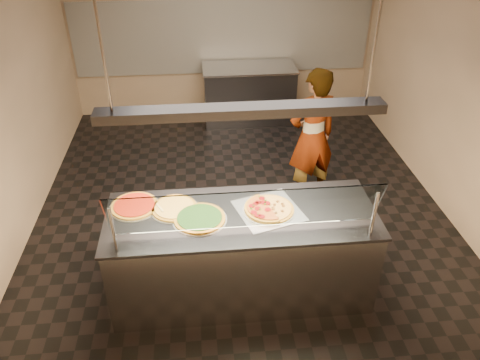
{
  "coord_description": "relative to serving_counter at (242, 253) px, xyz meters",
  "views": [
    {
      "loc": [
        -0.48,
        -4.77,
        3.48
      ],
      "look_at": [
        -0.1,
        -0.96,
        1.02
      ],
      "focal_mm": 35.0,
      "sensor_mm": 36.0,
      "label": 1
    }
  ],
  "objects": [
    {
      "name": "pizza_cheese",
      "position": [
        -0.61,
        0.14,
        0.48
      ],
      "size": [
        0.45,
        0.45,
        0.03
      ],
      "color": "silver",
      "rests_on": "serving_counter"
    },
    {
      "name": "pizza_spinach",
      "position": [
        -0.38,
        -0.04,
        0.48
      ],
      "size": [
        0.49,
        0.49,
        0.03
      ],
      "color": "silver",
      "rests_on": "serving_counter"
    },
    {
      "name": "pizza_tomato",
      "position": [
        -0.98,
        0.22,
        0.48
      ],
      "size": [
        0.46,
        0.46,
        0.03
      ],
      "color": "silver",
      "rests_on": "serving_counter"
    },
    {
      "name": "lamp_rod_right",
      "position": [
        1.0,
        0.0,
        2.03
      ],
      "size": [
        0.02,
        0.02,
        1.01
      ],
      "primitive_type": "cylinder",
      "color": "#B7B7BC",
      "rests_on": "ceiling"
    },
    {
      "name": "ground",
      "position": [
        0.13,
        1.39,
        -0.48
      ],
      "size": [
        5.0,
        6.0,
        0.02
      ],
      "primitive_type": "cube",
      "color": "black",
      "rests_on": "ground"
    },
    {
      "name": "sneeze_guard",
      "position": [
        -0.0,
        -0.34,
        0.76
      ],
      "size": [
        2.22,
        0.18,
        0.54
      ],
      "color": "#B7B7BC",
      "rests_on": "serving_counter"
    },
    {
      "name": "serving_counter",
      "position": [
        0.0,
        0.0,
        0.0
      ],
      "size": [
        2.46,
        0.94,
        0.93
      ],
      "color": "#B7B7BC",
      "rests_on": "ground"
    },
    {
      "name": "half_pizza_pepperoni",
      "position": [
        0.14,
        0.04,
        0.5
      ],
      "size": [
        0.35,
        0.49,
        0.05
      ],
      "color": "#895B17",
      "rests_on": "perforated_tray"
    },
    {
      "name": "heat_lamp_housing",
      "position": [
        -0.0,
        0.0,
        1.48
      ],
      "size": [
        2.3,
        0.18,
        0.08
      ],
      "primitive_type": "cube",
      "color": "#313136",
      "rests_on": "ceiling"
    },
    {
      "name": "half_pizza_sausage",
      "position": [
        0.36,
        0.03,
        0.49
      ],
      "size": [
        0.35,
        0.49,
        0.04
      ],
      "color": "#895B17",
      "rests_on": "perforated_tray"
    },
    {
      "name": "worker",
      "position": [
        1.01,
        1.54,
        0.4
      ],
      "size": [
        0.73,
        0.6,
        1.73
      ],
      "primitive_type": "imported",
      "rotation": [
        0.0,
        0.0,
        3.47
      ],
      "color": "#21202A",
      "rests_on": "ground"
    },
    {
      "name": "wall_right",
      "position": [
        2.64,
        1.39,
        1.03
      ],
      "size": [
        0.02,
        6.0,
        3.0
      ],
      "primitive_type": "cube",
      "color": "tan",
      "rests_on": "ground"
    },
    {
      "name": "lamp_rod_left",
      "position": [
        -1.0,
        0.0,
        2.03
      ],
      "size": [
        0.02,
        0.02,
        1.01
      ],
      "primitive_type": "cylinder",
      "color": "#B7B7BC",
      "rests_on": "ceiling"
    },
    {
      "name": "wall_left",
      "position": [
        -2.38,
        1.39,
        1.03
      ],
      "size": [
        0.02,
        6.0,
        3.0
      ],
      "primitive_type": "cube",
      "color": "tan",
      "rests_on": "ground"
    },
    {
      "name": "prep_table",
      "position": [
        0.52,
        3.94,
        0.0
      ],
      "size": [
        1.52,
        0.74,
        0.93
      ],
      "color": "#313136",
      "rests_on": "ground"
    },
    {
      "name": "perforated_tray",
      "position": [
        0.25,
        0.04,
        0.47
      ],
      "size": [
        0.68,
        0.68,
        0.01
      ],
      "color": "silver",
      "rests_on": "serving_counter"
    },
    {
      "name": "wall_front",
      "position": [
        0.13,
        -1.62,
        1.03
      ],
      "size": [
        5.0,
        0.02,
        3.0
      ],
      "primitive_type": "cube",
      "color": "tan",
      "rests_on": "ground"
    },
    {
      "name": "pizza_spatula",
      "position": [
        -0.68,
        0.11,
        0.49
      ],
      "size": [
        0.26,
        0.2,
        0.02
      ],
      "color": "#B7B7BC",
      "rests_on": "pizza_spinach"
    },
    {
      "name": "tile_band",
      "position": [
        0.13,
        4.37,
        0.83
      ],
      "size": [
        4.9,
        0.02,
        1.2
      ],
      "primitive_type": "cube",
      "color": "silver",
      "rests_on": "wall_back"
    },
    {
      "name": "wall_back",
      "position": [
        0.13,
        4.4,
        1.03
      ],
      "size": [
        5.0,
        0.02,
        3.0
      ],
      "primitive_type": "cube",
      "color": "tan",
      "rests_on": "ground"
    }
  ]
}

